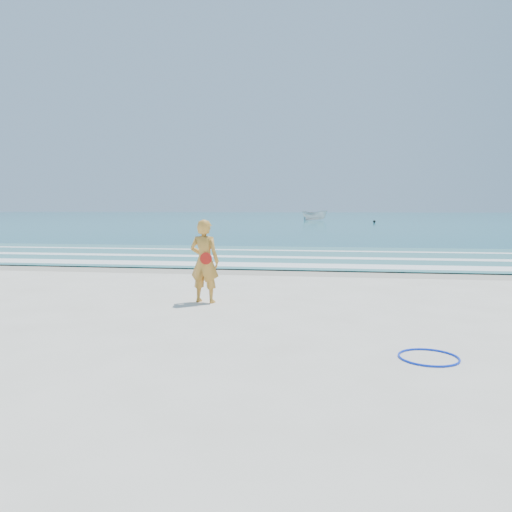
# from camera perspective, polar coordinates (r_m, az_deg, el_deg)

# --- Properties ---
(ground) EXTENTS (400.00, 400.00, 0.00)m
(ground) POSITION_cam_1_polar(r_m,az_deg,el_deg) (8.44, -9.03, -9.34)
(ground) COLOR silver
(ground) RESTS_ON ground
(wet_sand) EXTENTS (400.00, 2.40, 0.00)m
(wet_sand) POSITION_cam_1_polar(r_m,az_deg,el_deg) (17.10, 0.03, -1.68)
(wet_sand) COLOR #B2A893
(wet_sand) RESTS_ON ground
(ocean) EXTENTS (400.00, 190.00, 0.04)m
(ocean) POSITION_cam_1_polar(r_m,az_deg,el_deg) (112.83, 7.17, 4.47)
(ocean) COLOR #19727F
(ocean) RESTS_ON ground
(shallow) EXTENTS (400.00, 10.00, 0.01)m
(shallow) POSITION_cam_1_polar(r_m,az_deg,el_deg) (22.02, 1.92, 0.07)
(shallow) COLOR #59B7AD
(shallow) RESTS_ON ocean
(foam_near) EXTENTS (400.00, 1.40, 0.01)m
(foam_near) POSITION_cam_1_polar(r_m,az_deg,el_deg) (18.37, 0.62, -1.01)
(foam_near) COLOR white
(foam_near) RESTS_ON shallow
(foam_mid) EXTENTS (400.00, 0.90, 0.01)m
(foam_mid) POSITION_cam_1_polar(r_m,az_deg,el_deg) (21.23, 1.68, -0.12)
(foam_mid) COLOR white
(foam_mid) RESTS_ON shallow
(foam_far) EXTENTS (400.00, 0.60, 0.01)m
(foam_far) POSITION_cam_1_polar(r_m,az_deg,el_deg) (24.49, 2.58, 0.64)
(foam_far) COLOR white
(foam_far) RESTS_ON shallow
(hoop) EXTENTS (0.93, 0.93, 0.03)m
(hoop) POSITION_cam_1_polar(r_m,az_deg,el_deg) (7.73, 19.13, -10.88)
(hoop) COLOR #0B2ED6
(hoop) RESTS_ON ground
(boat) EXTENTS (4.62, 3.06, 1.67)m
(boat) POSITION_cam_1_polar(r_m,az_deg,el_deg) (81.13, 6.72, 4.65)
(boat) COLOR silver
(boat) RESTS_ON ocean
(buoy) EXTENTS (0.38, 0.38, 0.38)m
(buoy) POSITION_cam_1_polar(r_m,az_deg,el_deg) (69.88, 13.37, 3.86)
(buoy) COLOR black
(buoy) RESTS_ON ocean
(woman) EXTENTS (0.76, 0.57, 1.90)m
(woman) POSITION_cam_1_polar(r_m,az_deg,el_deg) (11.37, -5.90, -0.59)
(woman) COLOR #CB872F
(woman) RESTS_ON ground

